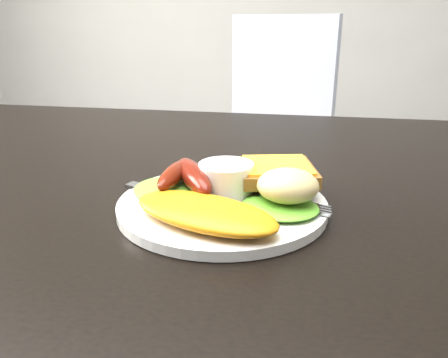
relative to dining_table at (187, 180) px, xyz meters
name	(u,v)px	position (x,y,z in m)	size (l,w,h in m)	color
dining_table	(187,180)	(0.00, 0.00, 0.00)	(1.20, 0.80, 0.04)	black
dining_chair	(276,160)	(0.06, 1.03, -0.28)	(0.44, 0.44, 0.05)	tan
person	(328,120)	(0.22, 0.50, -0.01)	(0.52, 0.35, 1.44)	navy
plate	(222,205)	(0.08, -0.14, 0.03)	(0.22, 0.22, 0.01)	white
lettuce_left	(176,189)	(0.02, -0.13, 0.04)	(0.10, 0.09, 0.01)	#3F8D19
lettuce_right	(280,207)	(0.14, -0.15, 0.04)	(0.08, 0.07, 0.01)	#5B9118
omelette	(205,212)	(0.07, -0.19, 0.04)	(0.15, 0.07, 0.02)	orange
sausage_a	(173,175)	(0.02, -0.13, 0.05)	(0.02, 0.09, 0.02)	#68240B
sausage_b	(193,176)	(0.04, -0.12, 0.05)	(0.03, 0.11, 0.03)	#5D1708
ramekin	(226,179)	(0.08, -0.12, 0.05)	(0.06, 0.06, 0.04)	white
toast_a	(251,177)	(0.10, -0.08, 0.04)	(0.07, 0.07, 0.01)	olive
toast_b	(277,172)	(0.13, -0.09, 0.05)	(0.08, 0.08, 0.01)	#945E2E
potato_salad	(288,186)	(0.15, -0.14, 0.06)	(0.06, 0.06, 0.03)	beige
fork	(190,199)	(0.04, -0.15, 0.03)	(0.17, 0.01, 0.00)	#ADAFB7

